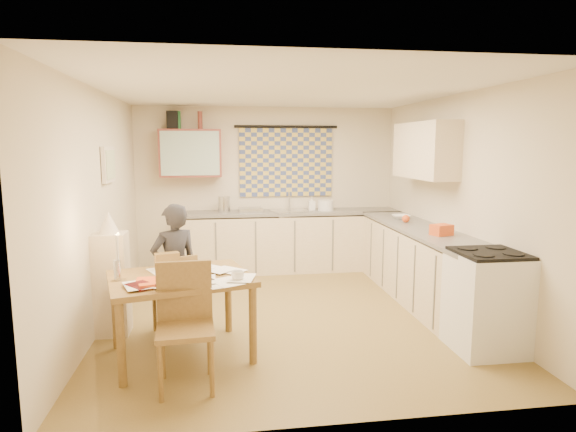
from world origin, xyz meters
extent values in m
cube|color=brown|center=(0.00, 0.00, -0.01)|extent=(4.00, 4.50, 0.02)
cube|color=white|center=(0.00, 0.00, 2.51)|extent=(4.00, 4.50, 0.02)
cube|color=beige|center=(0.00, 2.26, 1.25)|extent=(4.00, 0.02, 2.50)
cube|color=beige|center=(0.00, -2.26, 1.25)|extent=(4.00, 0.02, 2.50)
cube|color=beige|center=(-2.01, 0.00, 1.25)|extent=(0.02, 4.50, 2.50)
cube|color=beige|center=(2.01, 0.00, 1.25)|extent=(0.02, 4.50, 2.50)
cube|color=#3B4B82|center=(0.30, 2.22, 1.65)|extent=(1.45, 0.03, 1.05)
cylinder|color=black|center=(0.30, 2.20, 2.20)|extent=(1.60, 0.04, 0.04)
cube|color=brown|center=(-1.15, 2.08, 1.80)|extent=(0.90, 0.34, 0.70)
cube|color=#99B2A5|center=(-1.15, 1.91, 1.80)|extent=(0.84, 0.02, 0.64)
cube|color=beige|center=(1.83, 0.55, 1.85)|extent=(0.34, 1.30, 0.70)
cube|color=beige|center=(-1.97, 0.40, 1.70)|extent=(0.04, 0.50, 0.40)
cube|color=silver|center=(-1.95, 0.40, 1.70)|extent=(0.01, 0.42, 0.32)
cube|color=beige|center=(0.35, 1.95, 0.43)|extent=(3.30, 0.60, 0.86)
cube|color=#5A5855|center=(0.35, 1.95, 0.90)|extent=(3.30, 0.62, 0.04)
cube|color=beige|center=(1.70, 0.24, 0.43)|extent=(0.60, 2.95, 0.86)
cube|color=#5A5855|center=(1.70, 0.24, 0.90)|extent=(0.62, 2.95, 0.04)
cube|color=white|center=(1.70, -1.25, 0.46)|extent=(0.61, 0.61, 0.92)
cube|color=black|center=(1.70, -1.25, 0.93)|extent=(0.58, 0.58, 0.03)
cube|color=silver|center=(0.32, 1.95, 0.88)|extent=(0.65, 0.58, 0.10)
cylinder|color=silver|center=(0.34, 2.13, 1.06)|extent=(0.04, 0.04, 0.28)
cube|color=silver|center=(-0.28, 1.95, 0.95)|extent=(0.36, 0.32, 0.06)
cylinder|color=silver|center=(-0.68, 1.95, 1.04)|extent=(0.19, 0.19, 0.24)
cylinder|color=white|center=(0.88, 1.95, 1.00)|extent=(0.30, 0.30, 0.16)
imported|color=white|center=(0.67, 2.00, 1.03)|extent=(0.10, 0.10, 0.21)
imported|color=white|center=(1.70, 0.93, 0.95)|extent=(0.24, 0.24, 0.06)
cube|color=#E1521D|center=(1.70, -0.27, 0.98)|extent=(0.26, 0.22, 0.12)
sphere|color=#E1521D|center=(1.65, 0.64, 0.97)|extent=(0.10, 0.10, 0.10)
cube|color=black|center=(-1.40, 2.08, 2.28)|extent=(0.16, 0.20, 0.26)
cylinder|color=#195926|center=(-1.31, 2.08, 2.28)|extent=(0.08, 0.08, 0.26)
cylinder|color=brown|center=(-1.00, 2.08, 2.28)|extent=(0.08, 0.08, 0.26)
cube|color=brown|center=(-1.11, -0.96, 0.72)|extent=(1.41, 1.20, 0.05)
cube|color=brown|center=(-1.22, -0.40, 0.40)|extent=(0.50, 0.50, 0.04)
cube|color=brown|center=(-1.15, -0.55, 0.62)|extent=(0.36, 0.19, 0.41)
cube|color=brown|center=(-1.03, -1.57, 0.48)|extent=(0.47, 0.47, 0.04)
cube|color=brown|center=(-1.05, -1.37, 0.74)|extent=(0.45, 0.07, 0.49)
imported|color=black|center=(-1.21, -0.39, 0.67)|extent=(0.74, 0.71, 1.34)
cube|color=beige|center=(-1.84, -0.33, 0.52)|extent=(0.32, 0.30, 1.04)
cone|color=beige|center=(-1.84, -0.33, 1.15)|extent=(0.20, 0.20, 0.22)
cube|color=brown|center=(-1.24, -0.71, 0.83)|extent=(0.24, 0.16, 0.16)
imported|color=white|center=(-0.60, -1.19, 0.79)|extent=(0.17, 0.17, 0.09)
imported|color=#6C0A0B|center=(-1.47, -1.33, 0.76)|extent=(0.42, 0.42, 0.02)
imported|color=#E1521D|center=(-1.47, -1.15, 0.76)|extent=(0.23, 0.29, 0.02)
cube|color=#E1521D|center=(-1.35, -1.32, 0.77)|extent=(0.14, 0.11, 0.04)
cube|color=black|center=(-0.87, -1.19, 0.76)|extent=(0.13, 0.11, 0.02)
cylinder|color=silver|center=(-1.63, -1.03, 0.84)|extent=(0.08, 0.08, 0.18)
cylinder|color=white|center=(-1.63, -1.01, 1.04)|extent=(0.03, 0.03, 0.22)
sphere|color=#FFCC66|center=(-1.61, -1.05, 1.16)|extent=(0.02, 0.02, 0.02)
cube|color=white|center=(-0.77, -1.25, 0.75)|extent=(0.30, 0.35, 0.00)
cube|color=white|center=(-1.06, -1.05, 0.75)|extent=(0.32, 0.36, 0.00)
cube|color=white|center=(-0.70, -1.23, 0.75)|extent=(0.32, 0.36, 0.00)
cube|color=white|center=(-1.29, -0.78, 0.76)|extent=(0.32, 0.36, 0.00)
cube|color=white|center=(-0.67, -0.85, 0.76)|extent=(0.36, 0.35, 0.00)
cube|color=white|center=(-1.19, -1.03, 0.76)|extent=(0.36, 0.36, 0.00)
cube|color=white|center=(-1.24, -1.20, 0.76)|extent=(0.30, 0.35, 0.00)
cube|color=white|center=(-0.90, -1.15, 0.76)|extent=(0.22, 0.30, 0.00)
cube|color=white|center=(-1.24, -0.75, 0.76)|extent=(0.24, 0.32, 0.00)
cube|color=white|center=(-0.57, -1.15, 0.77)|extent=(0.28, 0.34, 0.00)
cube|color=white|center=(-0.79, -0.84, 0.77)|extent=(0.36, 0.36, 0.00)
cube|color=white|center=(-1.43, -1.27, 0.77)|extent=(0.30, 0.35, 0.00)
cube|color=white|center=(-0.93, -0.68, 0.77)|extent=(0.28, 0.34, 0.00)
camera|label=1|loc=(-0.75, -5.25, 1.91)|focal=30.00mm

